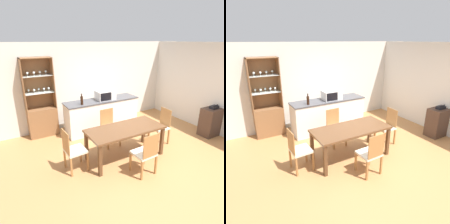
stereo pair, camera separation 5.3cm
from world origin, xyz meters
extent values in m
plane|color=#B27A47|center=(0.00, 0.00, 0.00)|extent=(18.00, 18.00, 0.00)
cube|color=silver|center=(0.00, 2.63, 1.27)|extent=(6.80, 0.06, 2.55)
cube|color=silver|center=(2.58, 0.30, 1.27)|extent=(0.06, 4.60, 2.55)
cube|color=white|center=(-0.17, 1.91, 0.46)|extent=(2.19, 0.59, 0.91)
cube|color=#4C4C51|center=(-0.17, 1.91, 0.93)|extent=(2.22, 0.62, 0.03)
cube|color=brown|center=(-1.81, 2.40, 0.40)|extent=(0.79, 0.40, 0.81)
cube|color=brown|center=(-1.81, 2.59, 1.50)|extent=(0.79, 0.02, 1.38)
cube|color=brown|center=(-2.19, 2.40, 1.50)|extent=(0.02, 0.40, 1.38)
cube|color=brown|center=(-1.42, 2.40, 1.50)|extent=(0.02, 0.40, 1.38)
cube|color=brown|center=(-1.81, 2.40, 2.18)|extent=(0.79, 0.40, 0.02)
cube|color=silver|center=(-1.81, 2.40, 1.26)|extent=(0.74, 0.35, 0.01)
cube|color=silver|center=(-1.81, 2.40, 1.72)|extent=(0.74, 0.35, 0.01)
cylinder|color=silver|center=(-2.06, 2.45, 1.27)|extent=(0.04, 0.04, 0.01)
cylinder|color=silver|center=(-2.06, 2.45, 1.30)|extent=(0.01, 0.01, 0.06)
sphere|color=silver|center=(-2.06, 2.45, 1.35)|extent=(0.06, 0.06, 0.06)
cylinder|color=silver|center=(-2.05, 2.37, 1.72)|extent=(0.04, 0.04, 0.01)
cylinder|color=silver|center=(-2.05, 2.37, 1.76)|extent=(0.01, 0.01, 0.06)
sphere|color=silver|center=(-2.05, 2.37, 1.81)|extent=(0.06, 0.06, 0.06)
cylinder|color=silver|center=(-1.94, 2.37, 1.27)|extent=(0.04, 0.04, 0.01)
cylinder|color=silver|center=(-1.94, 2.37, 1.30)|extent=(0.01, 0.01, 0.06)
sphere|color=silver|center=(-1.94, 2.37, 1.35)|extent=(0.06, 0.06, 0.06)
cylinder|color=silver|center=(-1.89, 2.36, 1.72)|extent=(0.04, 0.04, 0.01)
cylinder|color=silver|center=(-1.89, 2.36, 1.76)|extent=(0.01, 0.01, 0.06)
sphere|color=silver|center=(-1.89, 2.36, 1.81)|extent=(0.06, 0.06, 0.06)
cylinder|color=silver|center=(-1.81, 2.44, 1.27)|extent=(0.04, 0.04, 0.01)
cylinder|color=silver|center=(-1.81, 2.44, 1.30)|extent=(0.01, 0.01, 0.06)
sphere|color=silver|center=(-1.81, 2.44, 1.35)|extent=(0.06, 0.06, 0.06)
cylinder|color=silver|center=(-1.73, 2.42, 1.72)|extent=(0.04, 0.04, 0.01)
cylinder|color=silver|center=(-1.73, 2.42, 1.76)|extent=(0.01, 0.01, 0.06)
sphere|color=silver|center=(-1.73, 2.42, 1.81)|extent=(0.06, 0.06, 0.06)
cylinder|color=silver|center=(-1.68, 2.39, 1.27)|extent=(0.04, 0.04, 0.01)
cylinder|color=silver|center=(-1.68, 2.39, 1.30)|extent=(0.01, 0.01, 0.06)
sphere|color=silver|center=(-1.68, 2.39, 1.35)|extent=(0.06, 0.06, 0.06)
cylinder|color=silver|center=(-1.57, 2.45, 1.72)|extent=(0.04, 0.04, 0.01)
cylinder|color=silver|center=(-1.57, 2.45, 1.76)|extent=(0.01, 0.01, 0.06)
sphere|color=silver|center=(-1.57, 2.45, 1.81)|extent=(0.06, 0.06, 0.06)
cylinder|color=silver|center=(-1.55, 2.39, 1.27)|extent=(0.04, 0.04, 0.01)
cylinder|color=silver|center=(-1.55, 2.39, 1.30)|extent=(0.01, 0.01, 0.06)
sphere|color=silver|center=(-1.55, 2.39, 1.35)|extent=(0.06, 0.06, 0.06)
cube|color=brown|center=(-0.43, 0.26, 0.72)|extent=(1.75, 0.80, 0.05)
cube|color=brown|center=(-1.25, -0.08, 0.35)|extent=(0.07, 0.07, 0.69)
cube|color=brown|center=(0.39, -0.08, 0.35)|extent=(0.07, 0.07, 0.69)
cube|color=brown|center=(-1.25, 0.60, 0.35)|extent=(0.07, 0.07, 0.69)
cube|color=brown|center=(0.39, 0.60, 0.35)|extent=(0.07, 0.07, 0.69)
cube|color=beige|center=(-0.43, 0.94, 0.45)|extent=(0.41, 0.41, 0.05)
cube|color=#A8703D|center=(-0.43, 1.13, 0.70)|extent=(0.37, 0.03, 0.46)
cube|color=#A8703D|center=(-0.24, 0.76, 0.21)|extent=(0.04, 0.04, 0.42)
cube|color=#A8703D|center=(-0.61, 0.75, 0.21)|extent=(0.04, 0.04, 0.42)
cube|color=#A8703D|center=(-0.25, 1.12, 0.21)|extent=(0.04, 0.04, 0.42)
cube|color=#A8703D|center=(-0.62, 1.12, 0.21)|extent=(0.04, 0.04, 0.42)
cube|color=beige|center=(-0.43, -0.41, 0.45)|extent=(0.42, 0.42, 0.05)
cube|color=#A8703D|center=(-0.42, -0.61, 0.70)|extent=(0.37, 0.03, 0.46)
cube|color=#A8703D|center=(-0.62, -0.24, 0.21)|extent=(0.04, 0.04, 0.42)
cube|color=#A8703D|center=(-0.25, -0.22, 0.21)|extent=(0.04, 0.04, 0.42)
cube|color=#A8703D|center=(-0.61, -0.60, 0.21)|extent=(0.04, 0.04, 0.42)
cube|color=#A8703D|center=(-0.24, -0.59, 0.21)|extent=(0.04, 0.04, 0.42)
cube|color=beige|center=(-1.58, 0.38, 0.45)|extent=(0.43, 0.43, 0.05)
cube|color=#A8703D|center=(-1.77, 0.37, 0.70)|extent=(0.04, 0.37, 0.46)
cube|color=#A8703D|center=(-1.41, 0.57, 0.21)|extent=(0.04, 0.04, 0.42)
cube|color=#A8703D|center=(-1.39, 0.21, 0.21)|extent=(0.04, 0.04, 0.42)
cube|color=#A8703D|center=(-1.77, 0.56, 0.21)|extent=(0.04, 0.04, 0.42)
cube|color=#A8703D|center=(-1.75, 0.19, 0.21)|extent=(0.04, 0.04, 0.42)
cube|color=beige|center=(0.72, 0.38, 0.45)|extent=(0.42, 0.42, 0.05)
cube|color=#A8703D|center=(0.92, 0.38, 0.70)|extent=(0.03, 0.37, 0.46)
cube|color=#A8703D|center=(0.53, 0.20, 0.21)|extent=(0.04, 0.04, 0.42)
cube|color=#A8703D|center=(0.54, 0.57, 0.21)|extent=(0.04, 0.04, 0.42)
cube|color=#A8703D|center=(0.90, 0.19, 0.21)|extent=(0.04, 0.04, 0.42)
cube|color=#A8703D|center=(0.91, 0.56, 0.21)|extent=(0.04, 0.04, 0.42)
cube|color=silver|center=(-0.06, 1.88, 1.08)|extent=(0.54, 0.37, 0.27)
cube|color=black|center=(-0.14, 1.69, 1.08)|extent=(0.34, 0.01, 0.23)
cylinder|color=black|center=(-0.85, 1.75, 1.06)|extent=(0.07, 0.07, 0.23)
cylinder|color=black|center=(-0.85, 1.75, 1.21)|extent=(0.03, 0.03, 0.08)
cube|color=#422D23|center=(2.30, 0.00, 0.40)|extent=(0.51, 0.40, 0.81)
cube|color=#483227|center=(2.30, 0.00, 0.44)|extent=(0.47, 0.36, 0.02)
cube|color=black|center=(2.34, -0.01, 0.85)|extent=(0.24, 0.16, 0.08)
cylinder|color=black|center=(2.34, -0.04, 0.90)|extent=(0.22, 0.03, 0.03)
camera|label=1|loc=(-2.74, -3.12, 2.61)|focal=32.00mm
camera|label=2|loc=(-2.69, -3.15, 2.61)|focal=32.00mm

